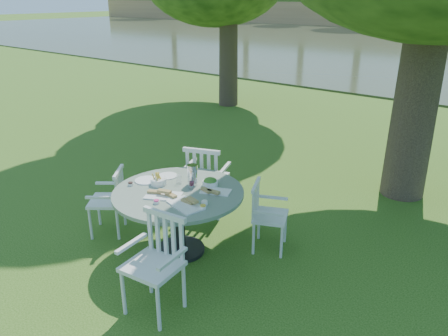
{
  "coord_description": "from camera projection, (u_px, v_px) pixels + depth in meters",
  "views": [
    {
      "loc": [
        3.05,
        -3.63,
        2.79
      ],
      "look_at": [
        0.0,
        0.2,
        0.85
      ],
      "focal_mm": 35.0,
      "sensor_mm": 36.0,
      "label": 1
    }
  ],
  "objects": [
    {
      "name": "table",
      "position": [
        179.0,
        202.0,
        4.89
      ],
      "size": [
        1.46,
        1.46,
        0.77
      ],
      "color": "black",
      "rests_on": "ground"
    },
    {
      "name": "chair_ne",
      "position": [
        264.0,
        211.0,
        5.02
      ],
      "size": [
        0.52,
        0.53,
        0.81
      ],
      "rotation": [
        0.0,
        0.0,
        -4.29
      ],
      "color": "silver",
      "rests_on": "ground"
    },
    {
      "name": "chair_se",
      "position": [
        159.0,
        255.0,
        4.03
      ],
      "size": [
        0.53,
        0.5,
        0.95
      ],
      "rotation": [
        0.0,
        0.0,
        0.12
      ],
      "color": "silver",
      "rests_on": "ground"
    },
    {
      "name": "chair_nw",
      "position": [
        205.0,
        176.0,
        5.76
      ],
      "size": [
        0.63,
        0.61,
        0.98
      ],
      "rotation": [
        0.0,
        0.0,
        -2.77
      ],
      "color": "silver",
      "rests_on": "ground"
    },
    {
      "name": "tableware",
      "position": [
        182.0,
        184.0,
        4.9
      ],
      "size": [
        1.16,
        0.82,
        0.24
      ],
      "color": "white",
      "rests_on": "table"
    },
    {
      "name": "ground",
      "position": [
        214.0,
        236.0,
        5.43
      ],
      "size": [
        140.0,
        140.0,
        0.0
      ],
      "primitive_type": "plane",
      "color": "#1F400D",
      "rests_on": "ground"
    },
    {
      "name": "chair_sw",
      "position": [
        112.0,
        196.0,
        5.35
      ],
      "size": [
        0.57,
        0.58,
        0.84
      ],
      "rotation": [
        0.0,
        0.0,
        -0.91
      ],
      "color": "silver",
      "rests_on": "ground"
    }
  ]
}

